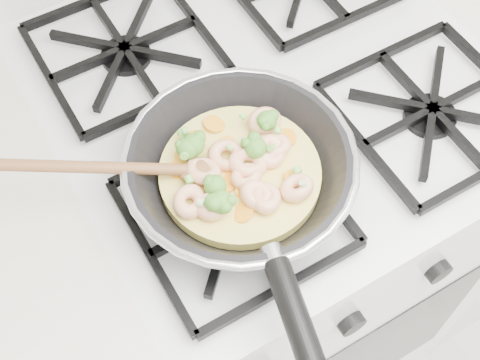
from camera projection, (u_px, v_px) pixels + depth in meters
stove at (264, 234)px, 1.28m from camera, size 0.60×0.60×0.92m
skillet at (240, 172)px, 0.77m from camera, size 0.42×0.43×0.09m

